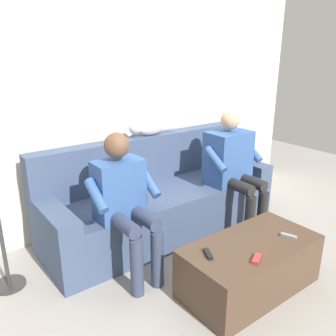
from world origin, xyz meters
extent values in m
plane|color=gray|center=(0.00, 0.60, 0.00)|extent=(8.00, 8.00, 0.00)
cube|color=beige|center=(0.00, -0.64, 1.31)|extent=(4.70, 0.06, 2.62)
cube|color=#3D4C6B|center=(0.00, 0.00, 0.23)|extent=(1.96, 0.61, 0.46)
cube|color=#3D4C6B|center=(0.00, -0.39, 0.46)|extent=(2.34, 0.17, 0.92)
cube|color=#3D4C6B|center=(-1.08, 0.00, 0.28)|extent=(0.19, 0.61, 0.56)
cube|color=#3D4C6B|center=(1.08, 0.00, 0.28)|extent=(0.19, 0.61, 0.56)
cube|color=#4C3828|center=(0.00, 1.02, 0.20)|extent=(1.05, 0.53, 0.39)
cube|color=#335693|center=(-0.62, 0.16, 0.72)|extent=(0.43, 0.30, 0.52)
sphere|color=tan|center=(-0.62, 0.16, 1.09)|extent=(0.18, 0.18, 0.18)
cylinder|color=black|center=(-0.71, 0.36, 0.51)|extent=(0.11, 0.40, 0.11)
cylinder|color=black|center=(-0.53, 0.36, 0.51)|extent=(0.11, 0.40, 0.11)
cylinder|color=black|center=(-0.71, 0.56, 0.23)|extent=(0.10, 0.10, 0.46)
cylinder|color=black|center=(-0.53, 0.56, 0.23)|extent=(0.10, 0.10, 0.46)
cylinder|color=#335693|center=(-0.88, 0.24, 0.76)|extent=(0.08, 0.27, 0.22)
cylinder|color=#335693|center=(-0.37, 0.24, 0.76)|extent=(0.08, 0.27, 0.22)
cube|color=#335693|center=(0.62, 0.19, 0.69)|extent=(0.38, 0.22, 0.48)
sphere|color=brown|center=(0.62, 0.19, 1.05)|extent=(0.20, 0.20, 0.20)
cylinder|color=#333D56|center=(0.53, 0.39, 0.51)|extent=(0.11, 0.39, 0.11)
cylinder|color=#333D56|center=(0.71, 0.39, 0.51)|extent=(0.11, 0.39, 0.11)
cylinder|color=#333D56|center=(0.53, 0.58, 0.23)|extent=(0.10, 0.10, 0.46)
cylinder|color=#333D56|center=(0.71, 0.58, 0.23)|extent=(0.10, 0.10, 0.46)
cylinder|color=#335693|center=(0.40, 0.27, 0.73)|extent=(0.08, 0.27, 0.22)
cylinder|color=#335693|center=(0.85, 0.27, 0.73)|extent=(0.08, 0.27, 0.22)
ellipsoid|color=silver|center=(-0.08, -0.39, 0.99)|extent=(0.30, 0.13, 0.15)
sphere|color=silver|center=(0.10, -0.39, 1.01)|extent=(0.13, 0.13, 0.13)
cone|color=silver|center=(0.09, -0.43, 1.07)|extent=(0.05, 0.05, 0.04)
cone|color=silver|center=(0.09, -0.36, 1.07)|extent=(0.05, 0.05, 0.04)
cylinder|color=silver|center=(-0.29, -0.39, 0.96)|extent=(0.18, 0.03, 0.03)
cube|color=gray|center=(-0.28, 1.14, 0.40)|extent=(0.07, 0.12, 0.02)
cube|color=#B73333|center=(0.15, 1.19, 0.40)|extent=(0.12, 0.09, 0.02)
cube|color=black|center=(0.37, 0.95, 0.40)|extent=(0.08, 0.12, 0.02)
cylinder|color=#2D2D2D|center=(1.46, -0.09, 0.01)|extent=(0.24, 0.24, 0.02)
camera|label=1|loc=(1.83, 2.45, 1.73)|focal=37.22mm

